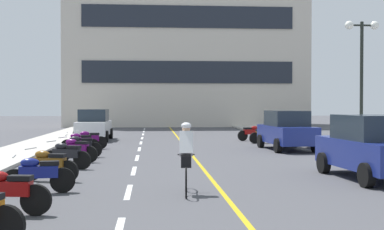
# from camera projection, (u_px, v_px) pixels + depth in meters

# --- Properties ---
(ground_plane) EXTENTS (140.00, 140.00, 0.00)m
(ground_plane) POSITION_uv_depth(u_px,v_px,m) (183.00, 151.00, 23.80)
(ground_plane) COLOR #47474C
(curb_left) EXTENTS (2.40, 72.00, 0.12)m
(curb_left) POSITION_uv_depth(u_px,v_px,m) (36.00, 145.00, 26.22)
(curb_left) COLOR #B7B2A8
(curb_left) RESTS_ON ground
(curb_right) EXTENTS (2.40, 72.00, 0.12)m
(curb_right) POSITION_uv_depth(u_px,v_px,m) (317.00, 144.00, 27.35)
(curb_right) COLOR #B7B2A8
(curb_right) RESTS_ON ground
(lane_dash_2) EXTENTS (0.14, 2.20, 0.01)m
(lane_dash_2) POSITION_uv_depth(u_px,v_px,m) (129.00, 192.00, 12.68)
(lane_dash_2) COLOR silver
(lane_dash_2) RESTS_ON ground
(lane_dash_3) EXTENTS (0.14, 2.20, 0.01)m
(lane_dash_3) POSITION_uv_depth(u_px,v_px,m) (134.00, 171.00, 16.66)
(lane_dash_3) COLOR silver
(lane_dash_3) RESTS_ON ground
(lane_dash_4) EXTENTS (0.14, 2.20, 0.01)m
(lane_dash_4) POSITION_uv_depth(u_px,v_px,m) (137.00, 158.00, 20.65)
(lane_dash_4) COLOR silver
(lane_dash_4) RESTS_ON ground
(lane_dash_5) EXTENTS (0.14, 2.20, 0.01)m
(lane_dash_5) POSITION_uv_depth(u_px,v_px,m) (139.00, 149.00, 24.64)
(lane_dash_5) COLOR silver
(lane_dash_5) RESTS_ON ground
(lane_dash_6) EXTENTS (0.14, 2.20, 0.01)m
(lane_dash_6) POSITION_uv_depth(u_px,v_px,m) (141.00, 143.00, 28.62)
(lane_dash_6) COLOR silver
(lane_dash_6) RESTS_ON ground
(lane_dash_7) EXTENTS (0.14, 2.20, 0.01)m
(lane_dash_7) POSITION_uv_depth(u_px,v_px,m) (142.00, 138.00, 32.61)
(lane_dash_7) COLOR silver
(lane_dash_7) RESTS_ON ground
(lane_dash_8) EXTENTS (0.14, 2.20, 0.01)m
(lane_dash_8) POSITION_uv_depth(u_px,v_px,m) (143.00, 134.00, 36.60)
(lane_dash_8) COLOR silver
(lane_dash_8) RESTS_ON ground
(lane_dash_9) EXTENTS (0.14, 2.20, 0.01)m
(lane_dash_9) POSITION_uv_depth(u_px,v_px,m) (144.00, 131.00, 40.58)
(lane_dash_9) COLOR silver
(lane_dash_9) RESTS_ON ground
(lane_dash_10) EXTENTS (0.14, 2.20, 0.01)m
(lane_dash_10) POSITION_uv_depth(u_px,v_px,m) (144.00, 129.00, 44.57)
(lane_dash_10) COLOR silver
(lane_dash_10) RESTS_ON ground
(lane_dash_11) EXTENTS (0.14, 2.20, 0.01)m
(lane_dash_11) POSITION_uv_depth(u_px,v_px,m) (145.00, 127.00, 48.56)
(lane_dash_11) COLOR silver
(lane_dash_11) RESTS_ON ground
(centre_line_yellow) EXTENTS (0.12, 66.00, 0.01)m
(centre_line_yellow) POSITION_uv_depth(u_px,v_px,m) (184.00, 145.00, 26.81)
(centre_line_yellow) COLOR gold
(centre_line_yellow) RESTS_ON ground
(office_building) EXTENTS (22.94, 9.60, 16.80)m
(office_building) POSITION_uv_depth(u_px,v_px,m) (185.00, 41.00, 52.42)
(office_building) COLOR beige
(office_building) RESTS_ON ground
(street_lamp_mid) EXTENTS (1.46, 0.36, 5.49)m
(street_lamp_mid) POSITION_uv_depth(u_px,v_px,m) (362.00, 57.00, 21.97)
(street_lamp_mid) COLOR black
(street_lamp_mid) RESTS_ON curb_right
(parked_car_near) EXTENTS (2.13, 4.30, 1.82)m
(parked_car_near) POSITION_uv_depth(u_px,v_px,m) (372.00, 147.00, 14.79)
(parked_car_near) COLOR black
(parked_car_near) RESTS_ON ground
(parked_car_mid) EXTENTS (2.12, 4.29, 1.82)m
(parked_car_mid) POSITION_uv_depth(u_px,v_px,m) (287.00, 130.00, 24.23)
(parked_car_mid) COLOR black
(parked_car_mid) RESTS_ON ground
(parked_car_far) EXTENTS (1.97, 4.22, 1.82)m
(parked_car_far) POSITION_uv_depth(u_px,v_px,m) (94.00, 125.00, 30.61)
(parked_car_far) COLOR black
(parked_car_far) RESTS_ON ground
(motorcycle_2) EXTENTS (1.70, 0.60, 0.92)m
(motorcycle_2) POSITION_uv_depth(u_px,v_px,m) (7.00, 191.00, 9.99)
(motorcycle_2) COLOR black
(motorcycle_2) RESTS_ON ground
(motorcycle_3) EXTENTS (1.70, 0.60, 0.92)m
(motorcycle_3) POSITION_uv_depth(u_px,v_px,m) (38.00, 174.00, 12.41)
(motorcycle_3) COLOR black
(motorcycle_3) RESTS_ON ground
(motorcycle_4) EXTENTS (1.66, 0.74, 0.92)m
(motorcycle_4) POSITION_uv_depth(u_px,v_px,m) (49.00, 164.00, 14.35)
(motorcycle_4) COLOR black
(motorcycle_4) RESTS_ON ground
(motorcycle_5) EXTENTS (1.64, 0.78, 0.92)m
(motorcycle_5) POSITION_uv_depth(u_px,v_px,m) (66.00, 155.00, 17.13)
(motorcycle_5) COLOR black
(motorcycle_5) RESTS_ON ground
(motorcycle_6) EXTENTS (1.63, 0.81, 0.92)m
(motorcycle_6) POSITION_uv_depth(u_px,v_px,m) (76.00, 149.00, 19.15)
(motorcycle_6) COLOR black
(motorcycle_6) RESTS_ON ground
(motorcycle_7) EXTENTS (1.70, 0.60, 0.92)m
(motorcycle_7) POSITION_uv_depth(u_px,v_px,m) (80.00, 146.00, 20.76)
(motorcycle_7) COLOR black
(motorcycle_7) RESTS_ON ground
(motorcycle_8) EXTENTS (1.69, 0.63, 0.92)m
(motorcycle_8) POSITION_uv_depth(u_px,v_px,m) (80.00, 142.00, 22.78)
(motorcycle_8) COLOR black
(motorcycle_8) RESTS_ON ground
(motorcycle_9) EXTENTS (1.68, 0.64, 0.92)m
(motorcycle_9) POSITION_uv_depth(u_px,v_px,m) (89.00, 139.00, 24.58)
(motorcycle_9) COLOR black
(motorcycle_9) RESTS_ON ground
(motorcycle_10) EXTENTS (1.69, 0.62, 0.92)m
(motorcycle_10) POSITION_uv_depth(u_px,v_px,m) (264.00, 135.00, 28.30)
(motorcycle_10) COLOR black
(motorcycle_10) RESTS_ON ground
(motorcycle_11) EXTENTS (1.68, 0.66, 0.92)m
(motorcycle_11) POSITION_uv_depth(u_px,v_px,m) (252.00, 133.00, 30.33)
(motorcycle_11) COLOR black
(motorcycle_11) RESTS_ON ground
(cyclist_rider) EXTENTS (0.42, 1.77, 1.71)m
(cyclist_rider) POSITION_uv_depth(u_px,v_px,m) (186.00, 156.00, 12.39)
(cyclist_rider) COLOR black
(cyclist_rider) RESTS_ON ground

